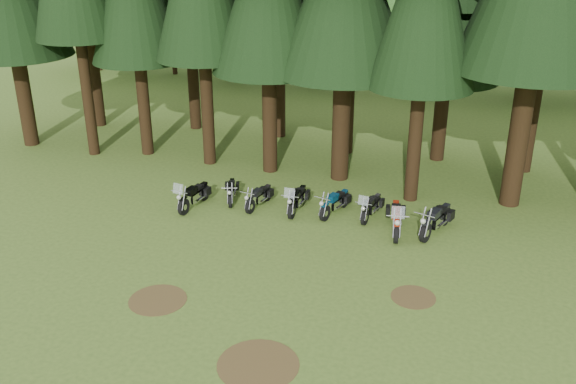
# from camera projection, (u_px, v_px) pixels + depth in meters

# --- Properties ---
(ground) EXTENTS (120.00, 120.00, 0.00)m
(ground) POSITION_uv_depth(u_px,v_px,m) (271.00, 283.00, 20.66)
(ground) COLOR #436122
(ground) RESTS_ON ground
(decid_2) EXTENTS (6.72, 6.53, 8.40)m
(decid_2) POSITION_uv_depth(u_px,v_px,m) (241.00, 11.00, 43.27)
(decid_2) COLOR #2F1F0F
(decid_2) RESTS_ON ground
(decid_3) EXTENTS (6.12, 5.95, 7.65)m
(decid_3) POSITION_uv_depth(u_px,v_px,m) (324.00, 21.00, 42.19)
(decid_3) COLOR #2F1F0F
(decid_3) RESTS_ON ground
(decid_4) EXTENTS (5.93, 5.76, 7.41)m
(decid_4) POSITION_uv_depth(u_px,v_px,m) (423.00, 25.00, 41.58)
(decid_4) COLOR #2F1F0F
(decid_4) RESTS_ON ground
(decid_5) EXTENTS (8.45, 8.21, 10.56)m
(decid_5) POSITION_uv_depth(u_px,v_px,m) (537.00, 0.00, 38.48)
(decid_5) COLOR #2F1F0F
(decid_5) RESTS_ON ground
(dirt_patch_0) EXTENTS (1.80, 1.80, 0.01)m
(dirt_patch_0) POSITION_uv_depth(u_px,v_px,m) (158.00, 300.00, 19.73)
(dirt_patch_0) COLOR #4C3D1E
(dirt_patch_0) RESTS_ON ground
(dirt_patch_1) EXTENTS (1.40, 1.40, 0.01)m
(dirt_patch_1) POSITION_uv_depth(u_px,v_px,m) (413.00, 297.00, 19.87)
(dirt_patch_1) COLOR #4C3D1E
(dirt_patch_1) RESTS_ON ground
(dirt_patch_2) EXTENTS (2.20, 2.20, 0.01)m
(dirt_patch_2) POSITION_uv_depth(u_px,v_px,m) (258.00, 365.00, 16.88)
(dirt_patch_2) COLOR #4C3D1E
(dirt_patch_2) RESTS_ON ground
(motorcycle_0) EXTENTS (0.56, 2.28, 1.43)m
(motorcycle_0) POSITION_uv_depth(u_px,v_px,m) (194.00, 196.00, 25.82)
(motorcycle_0) COLOR black
(motorcycle_0) RESTS_ON ground
(motorcycle_1) EXTENTS (0.73, 1.89, 0.79)m
(motorcycle_1) POSITION_uv_depth(u_px,v_px,m) (231.00, 191.00, 26.48)
(motorcycle_1) COLOR black
(motorcycle_1) RESTS_ON ground
(motorcycle_2) EXTENTS (0.48, 1.99, 0.81)m
(motorcycle_2) POSITION_uv_depth(u_px,v_px,m) (259.00, 197.00, 25.89)
(motorcycle_2) COLOR black
(motorcycle_2) RESTS_ON ground
(motorcycle_3) EXTENTS (0.42, 2.22, 1.40)m
(motorcycle_3) POSITION_uv_depth(u_px,v_px,m) (297.00, 200.00, 25.51)
(motorcycle_3) COLOR black
(motorcycle_3) RESTS_ON ground
(motorcycle_4) EXTENTS (0.74, 2.11, 0.88)m
(motorcycle_4) POSITION_uv_depth(u_px,v_px,m) (335.00, 203.00, 25.27)
(motorcycle_4) COLOR black
(motorcycle_4) RESTS_ON ground
(motorcycle_5) EXTENTS (0.58, 2.08, 1.30)m
(motorcycle_5) POSITION_uv_depth(u_px,v_px,m) (371.00, 207.00, 24.95)
(motorcycle_5) COLOR black
(motorcycle_5) RESTS_ON ground
(motorcycle_6) EXTENTS (0.72, 2.53, 1.59)m
(motorcycle_6) POSITION_uv_depth(u_px,v_px,m) (396.00, 219.00, 23.76)
(motorcycle_6) COLOR black
(motorcycle_6) RESTS_ON ground
(motorcycle_7) EXTENTS (0.95, 2.39, 1.01)m
(motorcycle_7) POSITION_uv_depth(u_px,v_px,m) (436.00, 221.00, 23.70)
(motorcycle_7) COLOR black
(motorcycle_7) RESTS_ON ground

